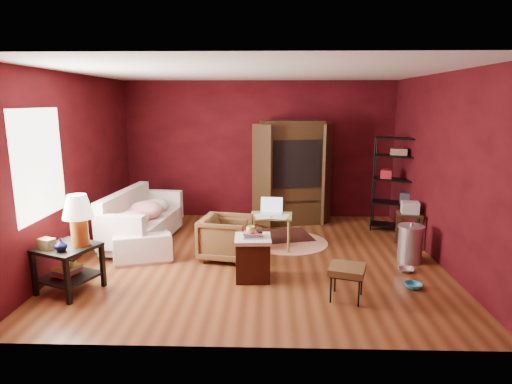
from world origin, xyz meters
TOP-DOWN VIEW (x-y plane):
  - room at (-0.04, -0.01)m, footprint 5.54×5.04m
  - sofa at (-1.95, 0.61)m, footprint 1.25×2.28m
  - armchair at (-0.46, -0.06)m, footprint 0.79×0.83m
  - pet_bowl_steel at (2.17, -0.51)m, footprint 0.23×0.11m
  - pet_bowl_turquoise at (2.08, -1.07)m, footprint 0.22×0.08m
  - vase at (-2.32, -1.45)m, footprint 0.16×0.17m
  - mug at (-0.04, -0.84)m, footprint 0.12×0.10m
  - side_table at (-2.25, -1.25)m, footprint 0.83×0.83m
  - sofa_cushions at (-1.98, 0.61)m, footprint 0.99×2.05m
  - hamper at (-0.01, -0.81)m, footprint 0.51×0.51m
  - footstool at (1.16, -1.40)m, footprint 0.52×0.52m
  - rug_round at (0.56, 0.72)m, footprint 1.64×1.64m
  - rug_oriental at (0.34, 1.04)m, footprint 1.37×1.08m
  - laptop_desk at (0.24, 0.42)m, footprint 0.70×0.56m
  - tv_armoire at (0.64, 2.00)m, footprint 1.56×1.05m
  - wire_shelving at (2.57, 1.50)m, footprint 0.93×0.64m
  - small_stand at (2.52, 0.57)m, footprint 0.44×0.44m
  - trash_can at (2.33, -0.12)m, footprint 0.42×0.42m

SIDE VIEW (x-z plane):
  - rug_round at x=0.56m, z-range 0.00..0.01m
  - rug_oriental at x=0.34m, z-range 0.01..0.02m
  - pet_bowl_turquoise at x=2.08m, z-range 0.00..0.22m
  - pet_bowl_steel at x=2.17m, z-range 0.00..0.22m
  - trash_can at x=2.33m, z-range -0.02..0.59m
  - hamper at x=-0.01m, z-range -0.03..0.65m
  - footstool at x=1.16m, z-range 0.15..0.58m
  - armchair at x=-0.46m, z-range 0.00..0.74m
  - sofa_cushions at x=-1.98m, z-range -0.01..0.82m
  - sofa at x=-1.95m, z-range 0.00..0.85m
  - laptop_desk at x=0.24m, z-range 0.10..0.93m
  - small_stand at x=2.52m, z-range 0.19..0.96m
  - vase at x=-2.32m, z-range 0.60..0.75m
  - mug at x=-0.04m, z-range 0.66..0.77m
  - side_table at x=-2.25m, z-range 0.13..1.38m
  - wire_shelving at x=2.57m, z-range 0.09..1.84m
  - tv_armoire at x=0.64m, z-range 0.04..2.07m
  - room at x=-0.04m, z-range -0.02..2.82m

